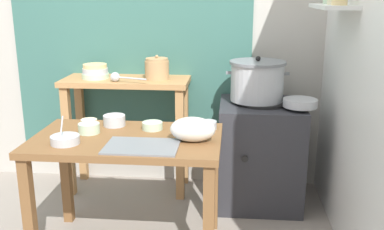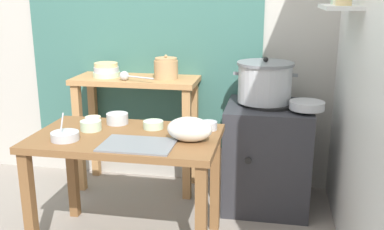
% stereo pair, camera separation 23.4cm
% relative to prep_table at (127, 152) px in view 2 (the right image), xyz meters
% --- Properties ---
extents(wall_back, '(4.40, 0.12, 2.60)m').
position_rel_prep_table_xyz_m(wall_back, '(0.04, 1.11, 0.69)').
color(wall_back, '#B2ADA3').
rests_on(wall_back, ground).
extents(wall_right, '(0.30, 3.20, 2.60)m').
position_rel_prep_table_xyz_m(wall_right, '(1.35, 0.22, 0.69)').
color(wall_right, white).
rests_on(wall_right, ground).
extents(prep_table, '(1.10, 0.66, 0.72)m').
position_rel_prep_table_xyz_m(prep_table, '(0.00, 0.00, 0.00)').
color(prep_table, brown).
rests_on(prep_table, ground).
extents(back_shelf_table, '(0.96, 0.40, 0.90)m').
position_rel_prep_table_xyz_m(back_shelf_table, '(-0.20, 0.84, 0.07)').
color(back_shelf_table, '#B27F4C').
rests_on(back_shelf_table, ground).
extents(stove_block, '(0.60, 0.61, 0.78)m').
position_rel_prep_table_xyz_m(stove_block, '(0.82, 0.71, -0.23)').
color(stove_block, '#2D2D33').
rests_on(stove_block, ground).
extents(steamer_pot, '(0.45, 0.40, 0.32)m').
position_rel_prep_table_xyz_m(steamer_pot, '(0.78, 0.73, 0.31)').
color(steamer_pot, '#B7BABF').
rests_on(steamer_pot, stove_block).
extents(clay_pot, '(0.18, 0.18, 0.18)m').
position_rel_prep_table_xyz_m(clay_pot, '(0.04, 0.84, 0.37)').
color(clay_pot, tan).
rests_on(clay_pot, back_shelf_table).
extents(bowl_stack_enamel, '(0.20, 0.20, 0.11)m').
position_rel_prep_table_xyz_m(bowl_stack_enamel, '(-0.43, 0.84, 0.34)').
color(bowl_stack_enamel, '#B7D1AD').
rests_on(bowl_stack_enamel, back_shelf_table).
extents(ladle, '(0.28, 0.12, 0.07)m').
position_rel_prep_table_xyz_m(ladle, '(-0.24, 0.72, 0.33)').
color(ladle, '#B7BABF').
rests_on(ladle, back_shelf_table).
extents(serving_tray, '(0.40, 0.28, 0.01)m').
position_rel_prep_table_xyz_m(serving_tray, '(0.13, -0.17, 0.12)').
color(serving_tray, slate).
rests_on(serving_tray, prep_table).
extents(plastic_bag, '(0.26, 0.16, 0.14)m').
position_rel_prep_table_xyz_m(plastic_bag, '(0.39, -0.04, 0.18)').
color(plastic_bag, silver).
rests_on(plastic_bag, prep_table).
extents(wide_pan, '(0.23, 0.23, 0.05)m').
position_rel_prep_table_xyz_m(wide_pan, '(1.07, 0.57, 0.20)').
color(wide_pan, '#B7BABF').
rests_on(wide_pan, stove_block).
extents(prep_bowl_0, '(0.13, 0.13, 0.05)m').
position_rel_prep_table_xyz_m(prep_bowl_0, '(0.12, 0.16, 0.14)').
color(prep_bowl_0, '#B7D1AD').
rests_on(prep_bowl_0, prep_table).
extents(prep_bowl_1, '(0.10, 0.10, 0.04)m').
position_rel_prep_table_xyz_m(prep_bowl_1, '(-0.29, 0.20, 0.13)').
color(prep_bowl_1, beige).
rests_on(prep_bowl_1, prep_table).
extents(prep_bowl_2, '(0.13, 0.13, 0.06)m').
position_rel_prep_table_xyz_m(prep_bowl_2, '(-0.24, 0.05, 0.14)').
color(prep_bowl_2, '#B7D1AD').
rests_on(prep_bowl_2, prep_table).
extents(prep_bowl_3, '(0.16, 0.16, 0.15)m').
position_rel_prep_table_xyz_m(prep_bowl_3, '(-0.31, -0.15, 0.14)').
color(prep_bowl_3, '#B7BABF').
rests_on(prep_bowl_3, prep_table).
extents(prep_bowl_4, '(0.11, 0.11, 0.05)m').
position_rel_prep_table_xyz_m(prep_bowl_4, '(0.46, 0.20, 0.14)').
color(prep_bowl_4, '#B7BABF').
rests_on(prep_bowl_4, prep_table).
extents(prep_bowl_5, '(0.14, 0.14, 0.07)m').
position_rel_prep_table_xyz_m(prep_bowl_5, '(-0.13, 0.21, 0.15)').
color(prep_bowl_5, '#B7BABF').
rests_on(prep_bowl_5, prep_table).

